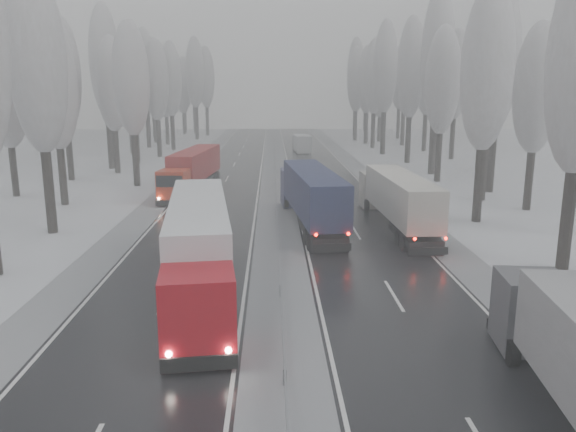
{
  "coord_description": "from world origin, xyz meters",
  "views": [
    {
      "loc": [
        -0.37,
        -12.44,
        9.28
      ],
      "look_at": [
        0.55,
        19.33,
        2.2
      ],
      "focal_mm": 35.0,
      "sensor_mm": 36.0,
      "label": 1
    }
  ],
  "objects_px": {
    "truck_blue_box": "(310,193)",
    "truck_red_white": "(199,242)",
    "truck_cream_box": "(397,196)",
    "box_truck_distant": "(302,143)",
    "truck_red_red": "(193,168)"
  },
  "relations": [
    {
      "from": "truck_red_white",
      "to": "truck_red_red",
      "type": "relative_size",
      "value": 1.1
    },
    {
      "from": "truck_red_red",
      "to": "truck_red_white",
      "type": "bearing_deg",
      "value": -75.61
    },
    {
      "from": "truck_blue_box",
      "to": "truck_red_red",
      "type": "height_order",
      "value": "truck_blue_box"
    },
    {
      "from": "truck_blue_box",
      "to": "box_truck_distant",
      "type": "bearing_deg",
      "value": 82.25
    },
    {
      "from": "box_truck_distant",
      "to": "truck_red_white",
      "type": "xyz_separation_m",
      "value": [
        -8.07,
        -62.15,
        1.08
      ]
    },
    {
      "from": "truck_blue_box",
      "to": "truck_red_red",
      "type": "relative_size",
      "value": 1.06
    },
    {
      "from": "box_truck_distant",
      "to": "truck_red_red",
      "type": "height_order",
      "value": "truck_red_red"
    },
    {
      "from": "truck_red_white",
      "to": "truck_blue_box",
      "type": "bearing_deg",
      "value": 58.57
    },
    {
      "from": "truck_cream_box",
      "to": "box_truck_distant",
      "type": "height_order",
      "value": "truck_cream_box"
    },
    {
      "from": "truck_cream_box",
      "to": "truck_red_white",
      "type": "bearing_deg",
      "value": -135.45
    },
    {
      "from": "truck_red_white",
      "to": "box_truck_distant",
      "type": "bearing_deg",
      "value": 75.76
    },
    {
      "from": "truck_blue_box",
      "to": "truck_cream_box",
      "type": "bearing_deg",
      "value": -12.78
    },
    {
      "from": "truck_blue_box",
      "to": "truck_red_white",
      "type": "xyz_separation_m",
      "value": [
        -6.09,
        -13.32,
        0.09
      ]
    },
    {
      "from": "truck_cream_box",
      "to": "truck_red_red",
      "type": "xyz_separation_m",
      "value": [
        -16.03,
        15.1,
        0.01
      ]
    },
    {
      "from": "truck_blue_box",
      "to": "truck_red_white",
      "type": "bearing_deg",
      "value": -120.01
    }
  ]
}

